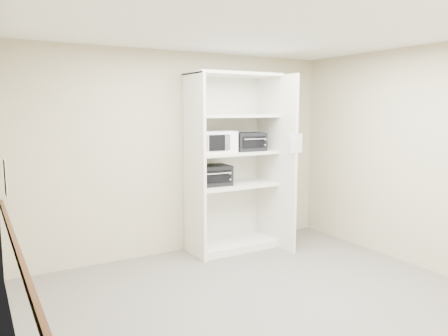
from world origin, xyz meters
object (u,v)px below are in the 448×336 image
microwave (216,142)px  toaster_oven_upper (248,142)px  shelving_unit (236,168)px  toaster_oven_lower (212,175)px

microwave → toaster_oven_upper: microwave is taller
shelving_unit → toaster_oven_upper: 0.40m
shelving_unit → toaster_oven_upper: size_ratio=5.54×
shelving_unit → toaster_oven_lower: 0.37m
shelving_unit → toaster_oven_upper: (0.16, -0.05, 0.36)m
toaster_oven_lower → microwave: bearing=-71.3°
microwave → toaster_oven_lower: 0.47m
microwave → toaster_oven_upper: size_ratio=1.09×
toaster_oven_upper → microwave: bearing=-179.8°
shelving_unit → toaster_oven_lower: size_ratio=4.99×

